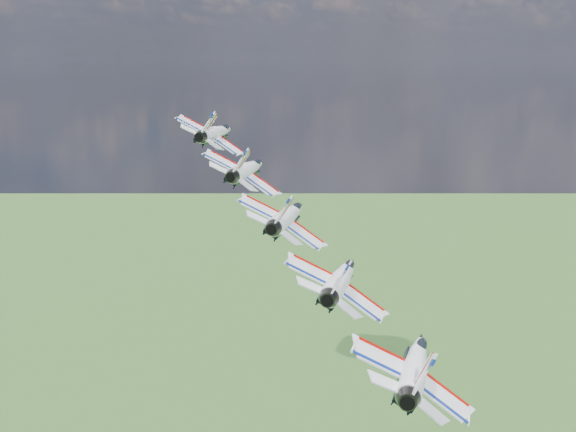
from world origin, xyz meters
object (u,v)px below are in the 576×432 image
at_px(jet_2, 288,216).
at_px(jet_0, 216,132).
at_px(jet_4, 415,365).
at_px(jet_1, 248,169).
at_px(jet_3, 341,278).

bearing_deg(jet_2, jet_0, 124.03).
xyz_separation_m(jet_0, jet_2, (18.35, -18.86, -6.32)).
xyz_separation_m(jet_0, jet_4, (36.70, -37.73, -12.64)).
height_order(jet_0, jet_1, jet_0).
bearing_deg(jet_3, jet_2, 124.03).
xyz_separation_m(jet_1, jet_2, (9.18, -9.43, -3.16)).
relative_size(jet_1, jet_4, 1.00).
height_order(jet_1, jet_3, jet_1).
xyz_separation_m(jet_0, jet_1, (9.18, -9.43, -3.16)).
bearing_deg(jet_0, jet_1, -55.97).
xyz_separation_m(jet_1, jet_4, (27.53, -28.30, -9.48)).
distance_m(jet_0, jet_2, 27.07).
distance_m(jet_1, jet_4, 40.60).
height_order(jet_0, jet_3, jet_0).
relative_size(jet_0, jet_4, 1.00).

